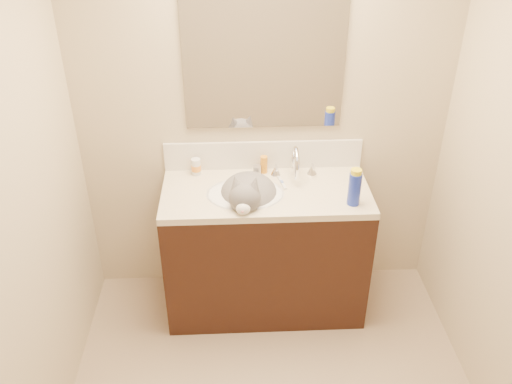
{
  "coord_description": "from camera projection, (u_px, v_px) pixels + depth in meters",
  "views": [
    {
      "loc": [
        -0.18,
        -1.68,
        2.49
      ],
      "look_at": [
        -0.06,
        0.92,
        0.88
      ],
      "focal_mm": 38.0,
      "sensor_mm": 36.0,
      "label": 1
    }
  ],
  "objects": [
    {
      "name": "pill_label",
      "position": [
        196.0,
        168.0,
        3.25
      ],
      "size": [
        0.07,
        0.07,
        0.04
      ],
      "primitive_type": "cylinder",
      "rotation": [
        0.0,
        0.0,
        0.25
      ],
      "color": "orange",
      "rests_on": "pill_bottle"
    },
    {
      "name": "pill_bottle",
      "position": [
        196.0,
        167.0,
        3.25
      ],
      "size": [
        0.07,
        0.07,
        0.1
      ],
      "primitive_type": "cylinder",
      "rotation": [
        0.0,
        0.0,
        0.25
      ],
      "color": "silver",
      "rests_on": "counter_slab"
    },
    {
      "name": "room_shell",
      "position": [
        285.0,
        183.0,
        1.96
      ],
      "size": [
        2.24,
        2.54,
        2.52
      ],
      "color": "tan",
      "rests_on": "ground"
    },
    {
      "name": "spray_can",
      "position": [
        354.0,
        189.0,
        2.95
      ],
      "size": [
        0.08,
        0.08,
        0.19
      ],
      "primitive_type": "cylinder",
      "rotation": [
        0.0,
        0.0,
        0.11
      ],
      "color": "#182AA8",
      "rests_on": "counter_slab"
    },
    {
      "name": "spray_cap",
      "position": [
        356.0,
        173.0,
        2.89
      ],
      "size": [
        0.07,
        0.07,
        0.04
      ],
      "primitive_type": "cylinder",
      "rotation": [
        0.0,
        0.0,
        0.11
      ],
      "color": "gold",
      "rests_on": "spray_can"
    },
    {
      "name": "counter_slab",
      "position": [
        266.0,
        193.0,
        3.13
      ],
      "size": [
        1.2,
        0.55,
        0.04
      ],
      "primitive_type": "cube",
      "color": "beige",
      "rests_on": "vanity_cabinet"
    },
    {
      "name": "vanity_cabinet",
      "position": [
        265.0,
        252.0,
        3.35
      ],
      "size": [
        1.2,
        0.55,
        0.82
      ],
      "primitive_type": "cube",
      "color": "black",
      "rests_on": "ground"
    },
    {
      "name": "basin",
      "position": [
        245.0,
        204.0,
        3.12
      ],
      "size": [
        0.45,
        0.36,
        0.14
      ],
      "primitive_type": "ellipsoid",
      "color": "white",
      "rests_on": "vanity_cabinet"
    },
    {
      "name": "toothbrush_head",
      "position": [
        282.0,
        182.0,
        3.18
      ],
      "size": [
        0.02,
        0.03,
        0.01
      ],
      "primitive_type": "cube",
      "rotation": [
        0.0,
        0.0,
        0.2
      ],
      "color": "#6078CD",
      "rests_on": "counter_slab"
    },
    {
      "name": "toothbrush",
      "position": [
        282.0,
        183.0,
        3.18
      ],
      "size": [
        0.04,
        0.15,
        0.01
      ],
      "primitive_type": "cube",
      "rotation": [
        0.0,
        0.0,
        0.2
      ],
      "color": "silver",
      "rests_on": "counter_slab"
    },
    {
      "name": "cat",
      "position": [
        248.0,
        196.0,
        3.09
      ],
      "size": [
        0.39,
        0.49,
        0.35
      ],
      "rotation": [
        0.0,
        0.0,
        -0.16
      ],
      "color": "#595659",
      "rests_on": "basin"
    },
    {
      "name": "backsplash",
      "position": [
        263.0,
        155.0,
        3.29
      ],
      "size": [
        1.2,
        0.02,
        0.18
      ],
      "primitive_type": "cube",
      "color": "silver",
      "rests_on": "counter_slab"
    },
    {
      "name": "amber_bottle",
      "position": [
        264.0,
        164.0,
        3.27
      ],
      "size": [
        0.05,
        0.05,
        0.11
      ],
      "primitive_type": "cylinder",
      "rotation": [
        0.0,
        0.0,
        -0.28
      ],
      "color": "orange",
      "rests_on": "counter_slab"
    },
    {
      "name": "mirror",
      "position": [
        264.0,
        60.0,
        2.98
      ],
      "size": [
        0.9,
        0.02,
        0.8
      ],
      "primitive_type": "cube",
      "color": "white",
      "rests_on": "room_shell"
    },
    {
      "name": "silver_jar",
      "position": [
        257.0,
        170.0,
        3.26
      ],
      "size": [
        0.06,
        0.06,
        0.06
      ],
      "primitive_type": "cylinder",
      "rotation": [
        0.0,
        0.0,
        -0.24
      ],
      "color": "#B7B7BC",
      "rests_on": "counter_slab"
    },
    {
      "name": "faucet",
      "position": [
        295.0,
        165.0,
        3.2
      ],
      "size": [
        0.28,
        0.2,
        0.21
      ],
      "color": "silver",
      "rests_on": "counter_slab"
    }
  ]
}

